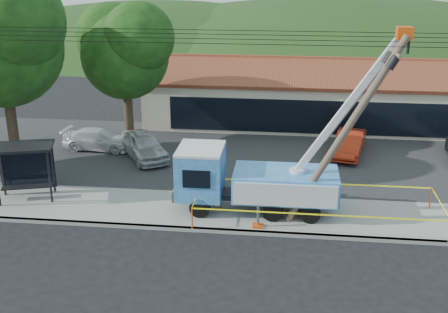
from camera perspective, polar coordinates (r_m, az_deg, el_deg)
ground at (r=22.73m, az=-1.15°, el=-10.14°), size 120.00×120.00×0.00m
curb at (r=24.52m, az=-0.48°, el=-7.55°), size 60.00×0.25×0.15m
sidewalk at (r=26.21m, az=0.04°, el=-5.65°), size 60.00×4.00×0.15m
parking_lot at (r=33.58m, az=1.61°, el=0.16°), size 60.00×12.00×0.10m
strip_mall at (r=40.62m, az=8.32°, el=6.15°), size 22.50×8.53×4.67m
tree_west_near at (r=31.43m, az=-21.80°, el=11.46°), size 7.56×6.72×10.80m
tree_lot at (r=34.31m, az=-10.07°, el=10.92°), size 6.30×5.60×8.94m
hill_west at (r=77.42m, az=-6.78°, el=11.29°), size 78.40×56.00×28.00m
hill_center at (r=75.71m, az=12.32°, el=10.78°), size 89.60×64.00×32.00m
utility_truck at (r=25.71m, az=2.85°, el=-2.20°), size 9.88×3.96×8.48m
leaning_pole at (r=23.97m, az=12.67°, el=3.22°), size 4.63×1.77×8.37m
bus_shelter at (r=28.52m, az=-19.63°, el=-0.20°), size 3.18×2.45×2.71m
caution_tape at (r=25.54m, az=9.38°, el=-4.61°), size 10.79×3.52×1.02m
car_silver at (r=33.27m, az=-8.04°, el=-0.32°), size 4.04×4.88×1.57m
car_red at (r=34.28m, az=12.53°, el=0.01°), size 2.42×4.56×1.43m
car_white at (r=35.32m, az=-12.56°, el=0.60°), size 4.43×2.03×1.25m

